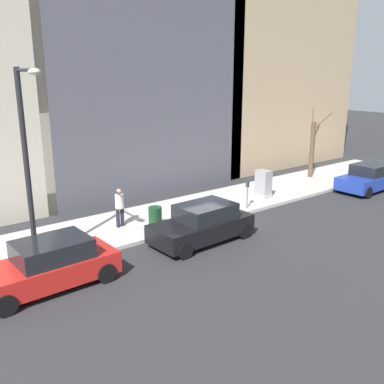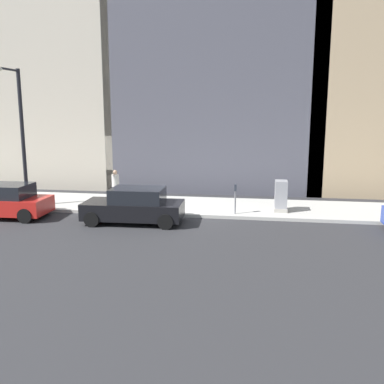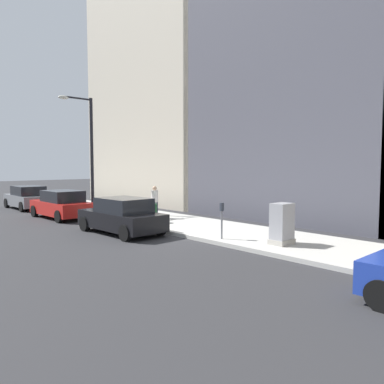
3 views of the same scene
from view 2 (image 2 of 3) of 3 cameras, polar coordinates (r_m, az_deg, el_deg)
name	(u,v)px [view 2 (image 2 of 3)]	position (r m, az deg, el deg)	size (l,w,h in m)	color
ground_plane	(172,217)	(19.41, -2.74, -3.34)	(120.00, 120.00, 0.00)	#2B2B2D
sidewalk	(180,206)	(21.30, -1.66, -1.85)	(4.00, 36.00, 0.15)	#B2AFA8
parked_car_black	(135,206)	(18.39, -7.66, -1.87)	(2.04, 4.26, 1.52)	black
parked_car_red	(3,201)	(20.99, -23.93, -1.14)	(2.02, 4.25, 1.52)	red
parking_meter	(235,196)	(19.27, 5.80, -0.51)	(0.14, 0.10, 1.35)	slate
utility_box	(281,196)	(20.14, 11.76, -0.57)	(0.83, 0.61, 1.43)	#A8A399
streetlamp	(19,126)	(21.79, -22.09, 8.12)	(1.97, 0.32, 6.50)	black
trash_bin	(131,199)	(20.66, -8.15, -0.87)	(0.56, 0.56, 0.90)	#14381E
pedestrian_near_meter	(115,184)	(21.87, -10.17, 1.02)	(0.36, 0.39, 1.66)	#1E1E2D
office_tower_right	(55,57)	(33.82, -17.77, 16.74)	(12.54, 12.54, 17.04)	#BCB29E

